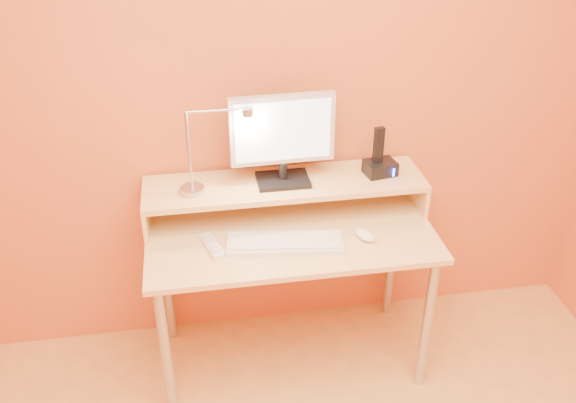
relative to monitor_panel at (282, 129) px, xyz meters
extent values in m
cube|color=#D16124|center=(0.01, 0.16, 0.13)|extent=(3.00, 0.04, 2.50)
cylinder|color=#B3B2BC|center=(-0.54, -0.41, -0.77)|extent=(0.04, 0.04, 0.69)
cylinder|color=#B3B2BC|center=(0.56, -0.41, -0.77)|extent=(0.04, 0.04, 0.69)
cylinder|color=#B3B2BC|center=(-0.54, 0.09, -0.77)|extent=(0.04, 0.04, 0.69)
cylinder|color=#B3B2BC|center=(0.56, 0.09, -0.77)|extent=(0.04, 0.04, 0.69)
cube|color=#E4C57B|center=(0.01, -0.16, -0.41)|extent=(1.20, 0.60, 0.02)
cube|color=#E4C57B|center=(-0.58, -0.01, -0.33)|extent=(0.02, 0.30, 0.14)
cube|color=#E4C57B|center=(0.60, -0.01, -0.33)|extent=(0.02, 0.30, 0.14)
cube|color=#E4C57B|center=(0.01, -0.01, -0.25)|extent=(1.20, 0.30, 0.02)
cube|color=black|center=(0.00, -0.01, -0.23)|extent=(0.22, 0.16, 0.02)
cylinder|color=black|center=(0.00, -0.01, -0.19)|extent=(0.04, 0.04, 0.07)
cube|color=silver|center=(0.00, 0.00, 0.00)|extent=(0.43, 0.05, 0.30)
cube|color=black|center=(0.00, 0.02, 0.00)|extent=(0.39, 0.02, 0.25)
cube|color=white|center=(0.00, -0.02, 0.00)|extent=(0.39, 0.02, 0.26)
cylinder|color=#B3B2BC|center=(-0.38, -0.04, -0.23)|extent=(0.10, 0.10, 0.02)
cylinder|color=#B3B2BC|center=(-0.38, -0.04, -0.05)|extent=(0.01, 0.01, 0.33)
cylinder|color=#B3B2BC|center=(-0.26, -0.04, 0.12)|extent=(0.24, 0.01, 0.01)
cylinder|color=#B3B2BC|center=(-0.14, -0.04, 0.10)|extent=(0.04, 0.04, 0.03)
cylinder|color=#FFEAC6|center=(-0.14, -0.04, 0.09)|extent=(0.03, 0.03, 0.00)
cube|color=black|center=(0.43, -0.01, -0.21)|extent=(0.14, 0.12, 0.06)
cube|color=black|center=(0.41, -0.01, -0.10)|extent=(0.04, 0.03, 0.16)
cube|color=blue|center=(0.47, -0.06, -0.21)|extent=(0.01, 0.00, 0.04)
cube|color=white|center=(-0.03, -0.25, -0.39)|extent=(0.48, 0.21, 0.02)
ellipsoid|color=white|center=(0.30, -0.26, -0.38)|extent=(0.10, 0.12, 0.04)
cube|color=white|center=(-0.32, -0.22, -0.39)|extent=(0.09, 0.18, 0.02)
camera|label=1|loc=(-0.36, -2.30, 1.05)|focal=38.90mm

